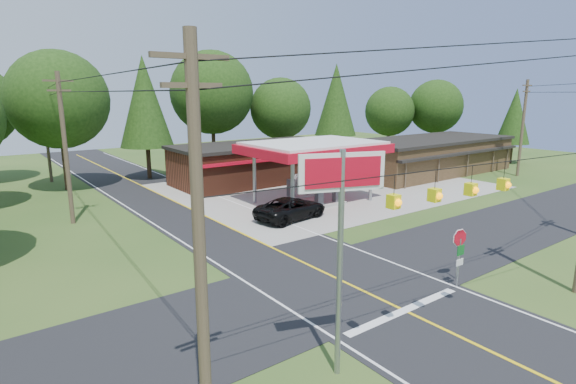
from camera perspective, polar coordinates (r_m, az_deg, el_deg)
ground at (r=21.58m, az=6.99°, el=-11.24°), size 120.00×120.00×0.00m
main_highway at (r=21.57m, az=6.99°, el=-11.21°), size 8.00×120.00×0.02m
cross_road at (r=21.57m, az=6.99°, el=-11.20°), size 70.00×7.00×0.02m
lane_center_yellow at (r=21.57m, az=6.99°, el=-11.17°), size 0.15×110.00×0.00m
gas_canopy at (r=35.73m, az=3.28°, el=5.42°), size 10.60×7.40×4.88m
convenience_store at (r=44.63m, az=-4.02°, el=3.77°), size 16.40×7.55×3.80m
strip_building at (r=51.96m, az=17.41°, el=4.46°), size 20.40×8.75×3.80m
utility_pole_near_left at (r=10.70m, az=-11.19°, el=-6.52°), size 1.80×0.30×10.00m
utility_pole_far_left at (r=32.88m, az=-26.45°, el=5.17°), size 1.80×0.30×10.00m
utility_pole_far_right at (r=53.21m, az=27.64°, el=7.36°), size 1.80×0.30×10.00m
utility_pole_north at (r=49.88m, az=-28.35°, el=6.51°), size 0.30×0.30×9.50m
overhead_beacons at (r=15.36m, az=20.42°, el=2.59°), size 17.04×2.04×1.03m
treeline_backdrop at (r=40.91m, az=-16.01°, el=10.38°), size 70.27×51.59×13.30m
suv_car at (r=31.32m, az=0.39°, el=-2.10°), size 6.25×6.25×1.53m
sedan_car at (r=41.22m, az=2.86°, el=1.42°), size 5.30×5.30×1.50m
big_stop_sign at (r=13.13m, az=6.80°, el=-2.38°), size 2.50×0.98×7.09m
octagonal_stop_sign at (r=22.46m, az=20.94°, el=-5.93°), size 0.86×0.19×2.50m
route_sign_post at (r=21.80m, az=20.96°, el=-7.90°), size 0.47×0.10×2.28m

